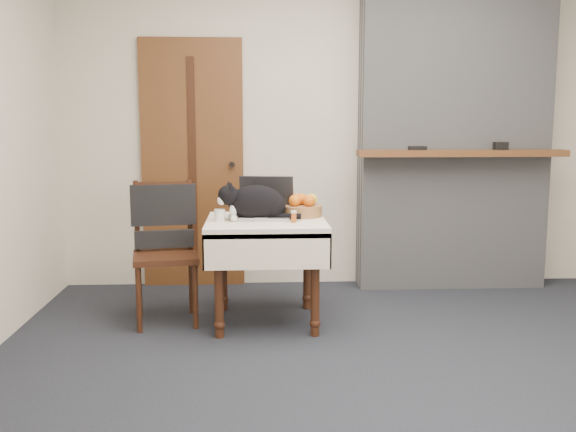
% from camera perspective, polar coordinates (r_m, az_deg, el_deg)
% --- Properties ---
extents(ground, '(4.50, 4.50, 0.00)m').
position_cam_1_polar(ground, '(3.60, 8.77, -13.57)').
color(ground, black).
rests_on(ground, ground).
extents(room_shell, '(4.52, 4.01, 2.61)m').
position_cam_1_polar(room_shell, '(3.82, 7.90, 14.69)').
color(room_shell, beige).
rests_on(room_shell, ground).
extents(door, '(0.82, 0.10, 2.00)m').
position_cam_1_polar(door, '(5.27, -8.47, 4.59)').
color(door, brown).
rests_on(door, ground).
extents(chimney, '(1.62, 0.48, 2.60)m').
position_cam_1_polar(chimney, '(5.36, 14.51, 7.66)').
color(chimney, gray).
rests_on(chimney, ground).
extents(side_table, '(0.78, 0.78, 0.70)m').
position_cam_1_polar(side_table, '(4.25, -1.97, -1.82)').
color(side_table, '#33170E').
rests_on(side_table, ground).
extents(laptop, '(0.41, 0.37, 0.27)m').
position_cam_1_polar(laptop, '(4.31, -2.08, 0.77)').
color(laptop, '#B7B7BC').
rests_on(laptop, side_table).
extents(cat, '(0.55, 0.28, 0.26)m').
position_cam_1_polar(cat, '(4.20, -2.78, 1.18)').
color(cat, black).
rests_on(cat, side_table).
extents(cream_jar, '(0.07, 0.07, 0.08)m').
position_cam_1_polar(cream_jar, '(4.17, -6.09, 0.07)').
color(cream_jar, silver).
rests_on(cream_jar, side_table).
extents(pill_bottle, '(0.04, 0.04, 0.08)m').
position_cam_1_polar(pill_bottle, '(4.09, 0.51, -0.03)').
color(pill_bottle, '#B14F15').
rests_on(pill_bottle, side_table).
extents(fruit_basket, '(0.27, 0.27, 0.15)m').
position_cam_1_polar(fruit_basket, '(4.36, 1.28, 0.77)').
color(fruit_basket, '#A76843').
rests_on(fruit_basket, side_table).
extents(desk_clutter, '(0.13, 0.09, 0.01)m').
position_cam_1_polar(desk_clutter, '(4.28, -0.04, -0.15)').
color(desk_clutter, black).
rests_on(desk_clutter, side_table).
extents(chair, '(0.49, 0.48, 0.95)m').
position_cam_1_polar(chair, '(4.41, -10.94, -1.37)').
color(chair, '#33170E').
rests_on(chair, ground).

